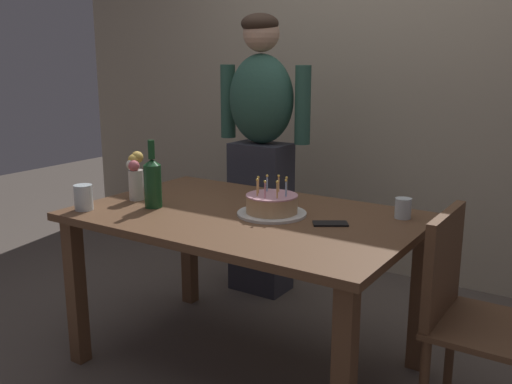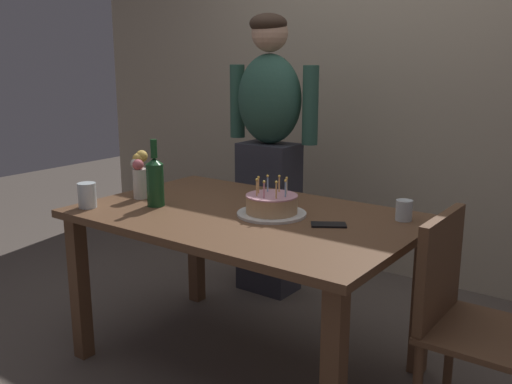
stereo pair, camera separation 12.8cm
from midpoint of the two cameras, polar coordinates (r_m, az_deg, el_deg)
The scene contains 11 objects.
ground_plane at distance 2.83m, azimuth -2.34°, elevation -16.75°, with size 10.00×10.00×0.00m, color #564C44.
back_wall at distance 3.82m, azimuth 11.35°, elevation 11.32°, with size 5.20×0.10×2.60m, color tan.
dining_table at distance 2.57m, azimuth -2.48°, elevation -4.24°, with size 1.50×0.96×0.74m.
birthday_cake at distance 2.50m, azimuth 0.13°, elevation -1.37°, with size 0.31×0.31×0.17m.
water_glass_near at distance 2.52m, azimuth 13.10°, elevation -1.60°, with size 0.07×0.07×0.09m, color silver.
water_glass_far at distance 2.72m, azimuth -18.19°, elevation -0.53°, with size 0.08×0.08×0.12m, color silver.
wine_bottle at distance 2.67m, azimuth -11.67°, elevation 1.03°, with size 0.08×0.08×0.31m.
cell_phone at distance 2.38m, azimuth 5.92°, elevation -3.18°, with size 0.14×0.07×0.01m, color black.
flower_vase at distance 2.83m, azimuth -13.27°, elevation 1.79°, with size 0.08×0.10×0.24m.
person_man_bearded at distance 3.39m, azimuth -0.57°, elevation 4.12°, with size 0.61×0.27×1.66m.
dining_chair at distance 2.25m, azimuth 18.85°, elevation -11.04°, with size 0.42×0.42×0.87m.
Camera 1 is at (1.38, -2.02, 1.42)m, focal length 39.96 mm.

